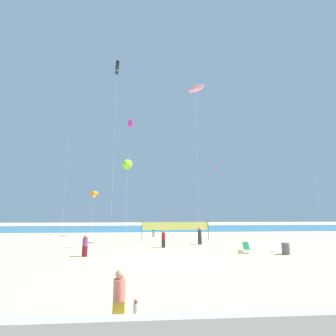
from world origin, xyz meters
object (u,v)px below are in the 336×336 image
at_px(toddler_figure, 136,313).
at_px(beachgoer_plum_shirt, 85,244).
at_px(kite_black_tube, 117,68).
at_px(kite_blue_diamond, 316,178).
at_px(kite_pink_inflatable, 196,89).
at_px(kite_orange_tube, 94,194).
at_px(beachgoer_navy_shirt, 154,230).
at_px(beachgoer_charcoal_shirt, 200,235).
at_px(folding_beach_chair, 247,247).
at_px(volleyball_net, 176,227).
at_px(beachgoer_maroon_shirt, 163,238).
at_px(kite_lime_delta, 127,164).
at_px(trash_barrel, 286,249).
at_px(kite_magenta_diamond, 216,168).
at_px(kite_green_diamond, 69,138).
at_px(beach_handbag, 241,252).
at_px(kite_magenta_box, 130,124).
at_px(mother_figure, 119,296).

distance_m(toddler_figure, beachgoer_plum_shirt, 12.85).
xyz_separation_m(kite_black_tube, kite_blue_diamond, (19.01, -5.73, -13.58)).
xyz_separation_m(kite_pink_inflatable, kite_orange_tube, (-13.57, 8.67, -12.27)).
xyz_separation_m(beachgoer_navy_shirt, beachgoer_charcoal_shirt, (4.78, -7.94, -0.01)).
bearing_deg(folding_beach_chair, kite_blue_diamond, 28.15).
bearing_deg(volleyball_net, kite_black_tube, -157.49).
xyz_separation_m(beachgoer_maroon_shirt, kite_lime_delta, (-3.70, 0.05, 7.24)).
xyz_separation_m(folding_beach_chair, kite_orange_tube, (-16.29, 15.17, 5.49)).
distance_m(kite_lime_delta, kite_blue_diamond, 17.75).
relative_size(beachgoer_charcoal_shirt, folding_beach_chair, 1.95).
height_order(trash_barrel, kite_magenta_diamond, kite_magenta_diamond).
relative_size(beachgoer_plum_shirt, folding_beach_chair, 1.95).
distance_m(toddler_figure, kite_lime_delta, 18.14).
distance_m(beachgoer_maroon_shirt, kite_green_diamond, 23.46).
relative_size(beachgoer_navy_shirt, kite_lime_delta, 0.20).
bearing_deg(beachgoer_maroon_shirt, toddler_figure, -30.38).
distance_m(beach_handbag, kite_magenta_box, 26.50).
xyz_separation_m(kite_lime_delta, kite_magenta_diamond, (12.55, 12.33, 1.93)).
relative_size(kite_black_tube, kite_magenta_box, 1.14).
bearing_deg(beach_handbag, kite_orange_tube, 135.06).
height_order(mother_figure, trash_barrel, mother_figure).
xyz_separation_m(beachgoer_navy_shirt, kite_black_tube, (-4.58, -7.79, 19.08)).
bearing_deg(beachgoer_navy_shirt, kite_magenta_box, -46.13).
bearing_deg(kite_pink_inflatable, trash_barrel, -53.24).
xyz_separation_m(toddler_figure, folding_beach_chair, (8.52, 12.76, 0.02)).
bearing_deg(beachgoer_plum_shirt, kite_blue_diamond, 136.70).
xyz_separation_m(mother_figure, kite_magenta_diamond, (11.07, 28.49, 9.17)).
bearing_deg(beachgoer_maroon_shirt, kite_magenta_box, 175.02).
height_order(volleyball_net, kite_blue_diamond, kite_blue_diamond).
height_order(beachgoer_charcoal_shirt, kite_magenta_diamond, kite_magenta_diamond).
relative_size(mother_figure, trash_barrel, 1.80).
height_order(beachgoer_maroon_shirt, kite_pink_inflatable, kite_pink_inflatable).
bearing_deg(kite_magenta_diamond, folding_beach_chair, -97.28).
distance_m(beachgoer_charcoal_shirt, beach_handbag, 6.38).
bearing_deg(kite_green_diamond, kite_blue_diamond, -30.77).
xyz_separation_m(beachgoer_plum_shirt, kite_green_diamond, (-7.72, 17.18, 13.63)).
relative_size(beachgoer_plum_shirt, beach_handbag, 4.50).
xyz_separation_m(beachgoer_maroon_shirt, volleyball_net, (1.71, 5.13, 0.75)).
bearing_deg(beachgoer_charcoal_shirt, folding_beach_chair, 24.95).
distance_m(beach_handbag, kite_orange_tube, 22.81).
height_order(beachgoer_maroon_shirt, kite_green_diamond, kite_green_diamond).
xyz_separation_m(trash_barrel, volleyball_net, (-7.98, 9.60, 1.18)).
bearing_deg(trash_barrel, kite_blue_diamond, 13.32).
relative_size(kite_black_tube, kite_magenta_diamond, 1.94).
xyz_separation_m(beachgoer_charcoal_shirt, kite_magenta_box, (-8.62, 11.15, 16.36)).
xyz_separation_m(toddler_figure, volleyball_net, (3.40, 21.39, 1.19)).
relative_size(kite_blue_diamond, kite_orange_tube, 1.06).
bearing_deg(beachgoer_plum_shirt, kite_orange_tube, -124.18).
distance_m(mother_figure, beachgoer_maroon_shirt, 16.27).
xyz_separation_m(beachgoer_charcoal_shirt, kite_blue_diamond, (9.64, -5.58, 5.51)).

